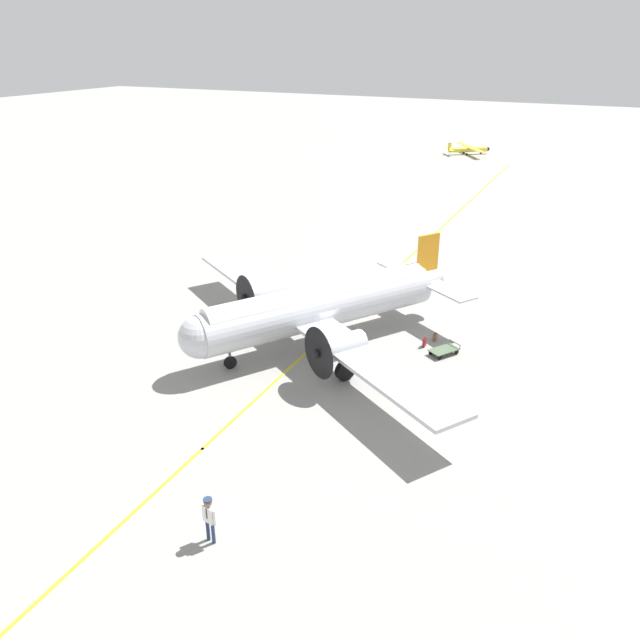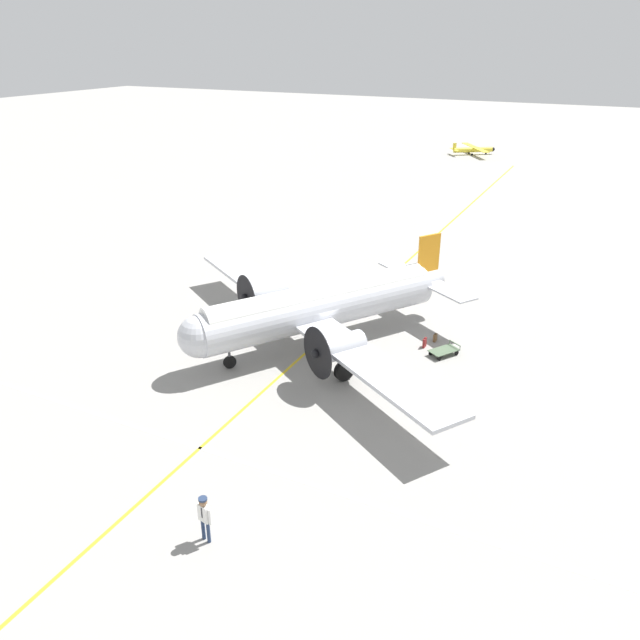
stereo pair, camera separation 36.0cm
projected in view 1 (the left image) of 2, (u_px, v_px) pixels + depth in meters
name	position (u px, v px, depth m)	size (l,w,h in m)	color
ground_plane	(320.00, 344.00, 36.00)	(300.00, 300.00, 0.00)	gray
apron_line_eastwest	(317.00, 343.00, 36.08)	(120.00, 0.16, 0.01)	gold
apron_line_northsouth	(207.00, 450.00, 26.77)	(0.16, 120.00, 0.01)	silver
airliner_main	(314.00, 307.00, 34.83)	(17.63, 21.99, 5.34)	silver
crew_foreground	(209.00, 515.00, 21.47)	(0.36, 0.63, 1.88)	navy
suitcase_near_door	(424.00, 342.00, 35.58)	(0.40, 0.13, 0.58)	maroon
suitcase_upright_spare	(435.00, 337.00, 36.29)	(0.38, 0.16, 0.48)	brown
baggage_cart	(444.00, 350.00, 34.69)	(1.86, 1.65, 0.56)	#4C6047
light_aircraft_distant	(469.00, 149.00, 92.84)	(7.79, 6.57, 1.76)	yellow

